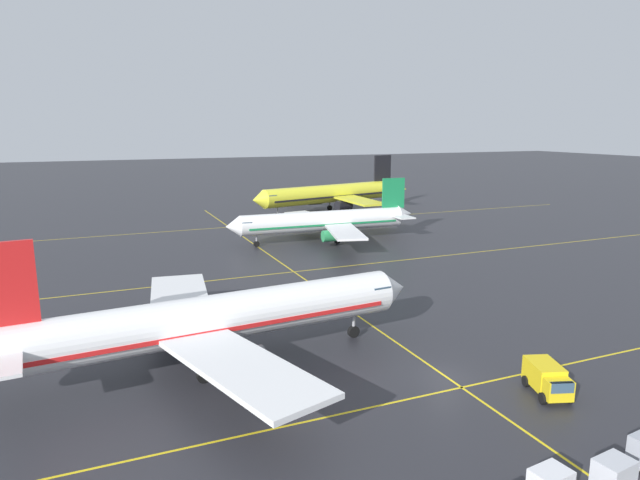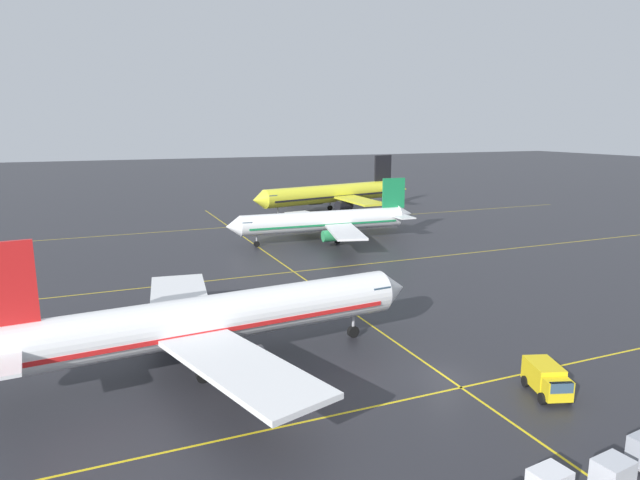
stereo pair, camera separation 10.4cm
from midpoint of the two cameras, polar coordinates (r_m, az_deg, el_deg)
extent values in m
plane|color=#28282D|center=(43.96, 12.77, -13.59)|extent=(600.00, 600.00, 0.00)
cylinder|color=white|center=(44.08, -10.69, -7.89)|extent=(30.96, 6.24, 3.65)
cone|color=white|center=(51.12, 7.47, -5.03)|extent=(2.79, 3.78, 3.58)
cube|color=white|center=(36.79, -8.25, -12.83)|extent=(8.96, 15.25, 0.38)
cube|color=white|center=(51.55, -14.40, -5.84)|extent=(6.75, 14.93, 0.38)
cylinder|color=#4C4C51|center=(40.39, -8.17, -12.47)|extent=(3.43, 2.29, 2.02)
cylinder|color=#4C4C51|center=(49.28, -12.14, -8.08)|extent=(3.43, 2.29, 2.02)
cube|color=#385166|center=(49.77, 5.39, -4.81)|extent=(2.01, 3.49, 0.67)
cube|color=red|center=(44.24, -10.67, -8.45)|extent=(28.51, 6.07, 0.35)
cylinder|color=#99999E|center=(49.69, 3.45, -8.31)|extent=(0.27, 0.27, 1.59)
cylinder|color=black|center=(50.06, 3.43, -9.45)|extent=(1.09, 0.52, 1.06)
cylinder|color=#99999E|center=(42.22, -12.09, -12.29)|extent=(0.27, 0.27, 1.59)
cylinder|color=black|center=(42.66, -12.03, -13.59)|extent=(1.09, 0.52, 1.06)
cylinder|color=#99999E|center=(46.71, -13.79, -9.98)|extent=(0.27, 0.27, 1.59)
cylinder|color=black|center=(47.10, -13.73, -11.17)|extent=(1.09, 0.52, 1.06)
cylinder|color=white|center=(89.46, 0.23, 1.99)|extent=(27.38, 4.51, 3.24)
cone|color=white|center=(85.51, -9.06, 1.39)|extent=(2.36, 3.27, 3.17)
cone|color=white|center=(95.61, 8.69, 2.69)|extent=(2.87, 3.20, 3.07)
cube|color=#197F47|center=(94.07, 7.57, 4.83)|extent=(4.10, 0.50, 5.11)
cube|color=white|center=(97.00, 7.04, 2.87)|extent=(2.93, 4.55, 0.20)
cube|color=white|center=(92.55, 8.48, 2.40)|extent=(2.93, 4.55, 0.20)
cube|color=white|center=(96.54, -0.79, 2.40)|extent=(6.44, 13.32, 0.34)
cube|color=white|center=(83.24, 2.53, 0.89)|extent=(7.52, 13.48, 0.34)
cylinder|color=#2D9956|center=(93.78, -0.81, 1.44)|extent=(2.98, 1.92, 1.79)
cylinder|color=#2D9956|center=(85.63, 1.16, 0.45)|extent=(2.98, 1.92, 1.79)
cube|color=#385166|center=(85.82, -7.79, 1.78)|extent=(1.67, 3.05, 0.60)
cube|color=#197F47|center=(89.53, 0.23, 1.73)|extent=(25.20, 4.44, 0.31)
cylinder|color=#99999E|center=(86.66, -6.64, 0.19)|extent=(0.24, 0.24, 1.41)
cylinder|color=black|center=(86.85, -6.63, -0.42)|extent=(0.95, 0.43, 0.94)
cylinder|color=#99999E|center=(92.46, 0.74, 0.99)|extent=(0.24, 0.24, 1.41)
cylinder|color=black|center=(92.64, 0.74, 0.42)|extent=(0.95, 0.43, 0.94)
cylinder|color=#99999E|center=(88.41, 1.77, 0.49)|extent=(0.24, 0.24, 1.41)
cylinder|color=black|center=(88.60, 1.77, -0.10)|extent=(0.95, 0.43, 0.94)
cylinder|color=yellow|center=(120.31, 0.95, 4.82)|extent=(32.72, 10.92, 3.88)
cone|color=yellow|center=(110.82, -6.43, 4.16)|extent=(3.42, 4.29, 3.80)
cone|color=yellow|center=(131.67, 7.29, 5.50)|extent=(3.99, 4.31, 3.68)
cube|color=black|center=(129.49, 6.47, 7.37)|extent=(4.86, 1.43, 6.12)
cube|color=yellow|center=(132.50, 5.70, 5.58)|extent=(4.35, 5.89, 0.24)
cube|color=yellow|center=(127.99, 7.51, 5.32)|extent=(4.35, 5.89, 0.24)
cube|color=yellow|center=(127.99, -0.99, 4.96)|extent=(11.20, 16.13, 0.41)
cube|color=yellow|center=(114.22, 3.96, 4.12)|extent=(5.47, 15.36, 0.41)
cylinder|color=black|center=(124.71, -0.58, 4.17)|extent=(3.85, 2.85, 2.14)
cylinder|color=black|center=(116.25, 2.43, 3.61)|extent=(3.85, 2.85, 2.14)
cube|color=#385166|center=(111.89, -5.38, 4.54)|extent=(2.57, 3.88, 0.71)
cube|color=black|center=(120.37, 0.95, 4.59)|extent=(30.18, 10.38, 0.37)
cylinder|color=#99999E|center=(113.34, -4.46, 3.09)|extent=(0.29, 0.29, 1.68)
cylinder|color=black|center=(113.51, -4.45, 2.53)|extent=(1.20, 0.69, 1.12)
cylinder|color=#99999E|center=(123.95, 0.98, 3.86)|extent=(0.29, 0.29, 1.68)
cylinder|color=black|center=(124.11, 0.98, 3.35)|extent=(1.20, 0.69, 1.12)
cylinder|color=#99999E|center=(119.77, 2.49, 3.57)|extent=(0.29, 0.29, 1.68)
cylinder|color=black|center=(119.93, 2.49, 3.04)|extent=(1.20, 0.69, 1.12)
cube|color=yellow|center=(42.53, 14.39, -14.57)|extent=(158.31, 0.20, 0.01)
cube|color=yellow|center=(71.80, -2.76, -3.30)|extent=(158.31, 0.20, 0.01)
cube|color=yellow|center=(104.77, -9.41, 1.33)|extent=(158.31, 0.20, 0.01)
cube|color=yellow|center=(71.80, -2.76, -3.30)|extent=(0.20, 116.06, 0.01)
cube|color=yellow|center=(43.37, 22.11, -12.75)|extent=(2.75, 3.45, 1.70)
cube|color=yellow|center=(41.87, 23.31, -13.97)|extent=(2.12, 1.80, 1.40)
cube|color=#385166|center=(41.33, 23.67, -13.81)|extent=(1.63, 0.85, 0.70)
cylinder|color=black|center=(41.80, 22.00, -14.97)|extent=(0.52, 0.85, 0.80)
cylinder|color=black|center=(42.64, 24.36, -14.63)|extent=(0.52, 0.85, 0.80)
cylinder|color=black|center=(43.89, 20.47, -13.54)|extent=(0.52, 0.85, 0.80)
cylinder|color=black|center=(44.69, 22.74, -13.25)|extent=(0.52, 0.85, 0.80)
cube|color=silver|center=(34.14, 28.06, -20.55)|extent=(2.05, 1.65, 1.50)
cylinder|color=#99999E|center=(35.57, 29.18, -20.82)|extent=(0.70, 0.16, 0.08)
cylinder|color=black|center=(35.55, 27.79, -21.03)|extent=(0.25, 0.13, 0.24)
cylinder|color=black|center=(37.23, 29.10, -19.61)|extent=(0.25, 0.13, 0.24)
camera|label=1|loc=(0.05, -90.04, -0.01)|focal=30.89mm
camera|label=2|loc=(0.05, 89.96, 0.01)|focal=30.89mm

